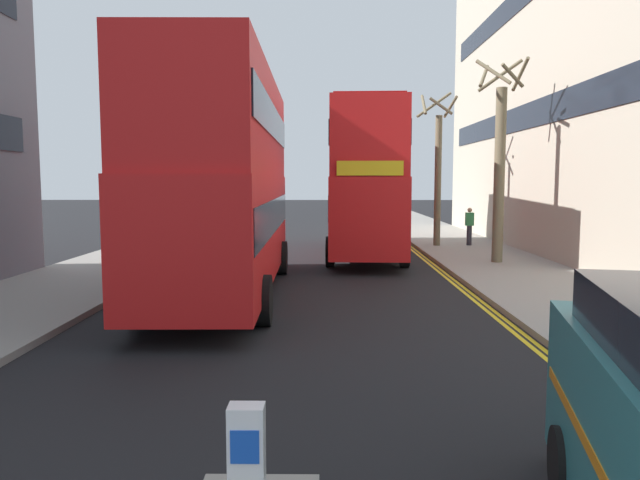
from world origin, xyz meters
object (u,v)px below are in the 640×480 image
Objects in this scene: keep_left_bollard at (247,480)px; pedestrian_far at (469,226)px; double_decker_bus_oncoming at (365,178)px; double_decker_bus_away at (225,176)px.

pedestrian_far reaches higher than keep_left_bollard.
keep_left_bollard is 0.69× the size of pedestrian_far.
keep_left_bollard is 19.34m from double_decker_bus_oncoming.
double_decker_bus_oncoming is (4.09, 8.28, 0.00)m from double_decker_bus_away.
double_decker_bus_away is at bearing -116.29° from double_decker_bus_oncoming.
keep_left_bollard is at bearing -107.61° from pedestrian_far.
pedestrian_far is at bearing 72.39° from keep_left_bollard.
double_decker_bus_oncoming is (2.15, 19.07, 2.42)m from keep_left_bollard.
double_decker_bus_away is 9.24m from double_decker_bus_oncoming.
double_decker_bus_oncoming reaches higher than pedestrian_far.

